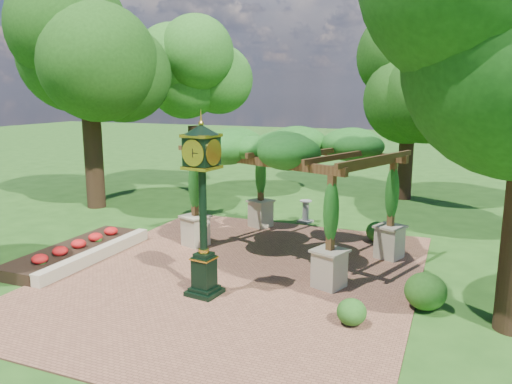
% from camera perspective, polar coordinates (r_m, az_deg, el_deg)
% --- Properties ---
extents(ground, '(120.00, 120.00, 0.00)m').
position_cam_1_polar(ground, '(13.83, -4.02, -10.89)').
color(ground, '#1E4714').
rests_on(ground, ground).
extents(brick_plaza, '(10.00, 12.00, 0.04)m').
position_cam_1_polar(brick_plaza, '(14.67, -2.26, -9.46)').
color(brick_plaza, brown).
rests_on(brick_plaza, ground).
extents(border_wall, '(0.35, 5.00, 0.40)m').
position_cam_1_polar(border_wall, '(16.58, -17.73, -6.86)').
color(border_wall, '#C6B793').
rests_on(border_wall, ground).
extents(flower_bed, '(1.50, 5.00, 0.36)m').
position_cam_1_polar(flower_bed, '(17.17, -20.05, -6.46)').
color(flower_bed, red).
rests_on(flower_bed, ground).
extents(pedestal_clock, '(1.00, 1.00, 4.51)m').
position_cam_1_polar(pedestal_clock, '(12.59, -6.14, -0.31)').
color(pedestal_clock, black).
rests_on(pedestal_clock, brick_plaza).
extents(pergola, '(7.42, 5.99, 4.04)m').
position_cam_1_polar(pergola, '(16.02, 3.88, 4.47)').
color(pergola, tan).
rests_on(pergola, brick_plaza).
extents(sundial, '(0.63, 0.63, 0.92)m').
position_cam_1_polar(sundial, '(20.40, 5.69, -2.38)').
color(sundial, gray).
rests_on(sundial, ground).
extents(shrub_front, '(0.84, 0.84, 0.61)m').
position_cam_1_polar(shrub_front, '(11.80, 10.87, -13.32)').
color(shrub_front, '#225317').
rests_on(shrub_front, brick_plaza).
extents(shrub_mid, '(1.14, 1.14, 0.91)m').
position_cam_1_polar(shrub_mid, '(12.98, 18.81, -10.69)').
color(shrub_mid, '#265518').
rests_on(shrub_mid, brick_plaza).
extents(shrub_back, '(0.80, 0.80, 0.72)m').
position_cam_1_polar(shrub_back, '(18.13, 13.71, -4.43)').
color(shrub_back, '#1E5919').
rests_on(shrub_back, brick_plaza).
extents(tree_west_near, '(4.87, 4.87, 10.94)m').
position_cam_1_polar(tree_west_near, '(23.80, -18.84, 16.23)').
color(tree_west_near, '#362215').
rests_on(tree_west_near, ground).
extents(tree_west_far, '(4.01, 4.01, 8.99)m').
position_cam_1_polar(tree_west_far, '(26.42, -7.13, 13.27)').
color(tree_west_far, black).
rests_on(tree_west_far, ground).
extents(tree_north, '(4.34, 4.34, 8.39)m').
position_cam_1_polar(tree_north, '(25.43, 17.22, 12.05)').
color(tree_north, '#341F14').
rests_on(tree_north, ground).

